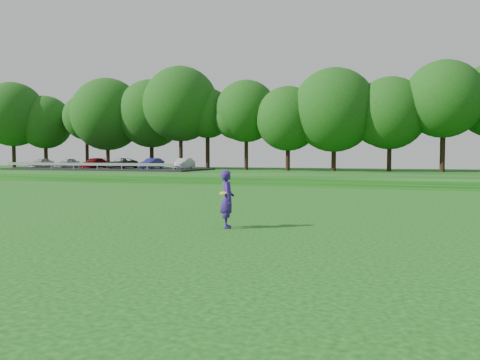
% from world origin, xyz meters
% --- Properties ---
extents(ground, '(140.00, 140.00, 0.00)m').
position_xyz_m(ground, '(0.00, 0.00, 0.00)').
color(ground, '#0C410D').
rests_on(ground, ground).
extents(berm, '(130.00, 30.00, 0.60)m').
position_xyz_m(berm, '(0.00, 34.00, 0.30)').
color(berm, '#0C410D').
rests_on(berm, ground).
extents(walking_path, '(130.00, 1.60, 0.04)m').
position_xyz_m(walking_path, '(0.00, 20.00, 0.02)').
color(walking_path, gray).
rests_on(walking_path, ground).
extents(treeline, '(104.00, 7.00, 15.00)m').
position_xyz_m(treeline, '(0.00, 38.00, 8.10)').
color(treeline, '#1B4610').
rests_on(treeline, berm).
extents(parking_lot, '(24.00, 9.00, 1.38)m').
position_xyz_m(parking_lot, '(-24.04, 32.82, 1.06)').
color(parking_lot, black).
rests_on(parking_lot, berm).
extents(woman, '(0.67, 0.79, 1.83)m').
position_xyz_m(woman, '(4.32, -0.62, 0.92)').
color(woman, navy).
rests_on(woman, ground).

